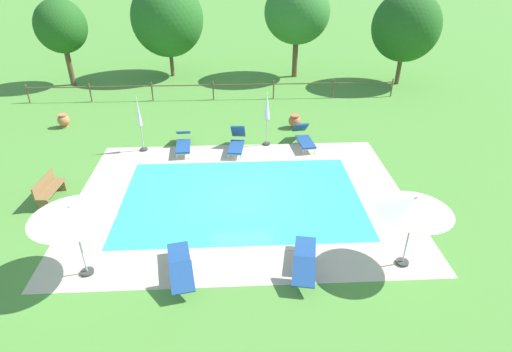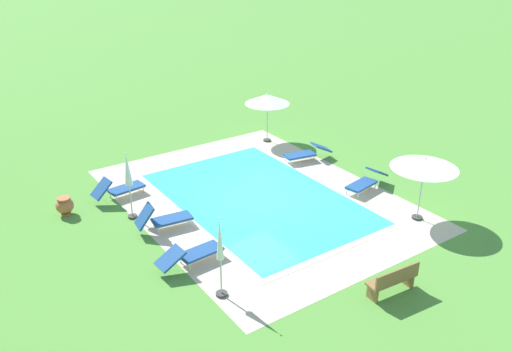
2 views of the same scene
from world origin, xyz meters
name	(u,v)px [view 1 (image 1 of 2)]	position (x,y,z in m)	size (l,w,h in m)	color
ground_plane	(241,198)	(0.00, 0.00, 0.00)	(160.00, 160.00, 0.00)	#518E38
pool_deck_paving	(241,198)	(0.00, 0.00, 0.00)	(11.70, 8.73, 0.01)	beige
swimming_pool_water	(241,198)	(0.00, 0.00, 0.01)	(8.43, 5.45, 0.01)	#38C6D1
pool_coping_rim	(241,198)	(0.00, 0.00, 0.01)	(8.91, 5.93, 0.01)	beige
sun_lounger_north_near_steps	(304,138)	(2.87, 4.15, 0.38)	(0.82, 2.00, 0.90)	navy
sun_lounger_north_mid	(305,258)	(1.70, -3.70, 0.35)	(0.98, 2.15, 0.70)	navy
sun_lounger_north_far	(183,143)	(-2.44, 4.00, 0.35)	(0.73, 2.10, 0.72)	navy
sun_lounger_north_end	(180,264)	(-1.75, -3.78, 0.36)	(0.98, 2.13, 0.75)	navy
sun_lounger_south_near_corner	(237,143)	(-0.12, 3.78, 0.40)	(0.82, 1.90, 1.00)	navy
patio_umbrella_open_foreground	(72,213)	(-4.36, -3.63, 2.04)	(2.21, 2.21, 2.26)	#383838
patio_umbrella_open_by_bench	(415,205)	(4.53, -3.69, 2.02)	(2.03, 2.03, 2.29)	#383838
patio_umbrella_closed_row_west	(267,110)	(1.22, 4.35, 1.62)	(0.32, 0.32, 2.41)	#383838
patio_umbrella_closed_row_mid_west	(139,118)	(-4.18, 4.06, 1.48)	(0.32, 0.32, 2.41)	#383838
wooden_bench_lawn_side	(49,188)	(-6.74, 0.23, 0.47)	(0.57, 1.53, 0.87)	olive
terracotta_urn_near_fence	(295,121)	(2.72, 6.18, 0.36)	(0.60, 0.60, 0.66)	#B7663D
terracotta_urn_by_tree	(64,120)	(-8.50, 6.82, 0.36)	(0.56, 0.56, 0.67)	#C67547
perimeter_fence	(213,88)	(-1.37, 10.46, 0.69)	(20.67, 0.08, 1.05)	brown
tree_far_west	(167,19)	(-4.26, 15.28, 3.63)	(4.49, 4.49, 5.98)	brown
tree_west_mid	(406,26)	(10.08, 12.80, 3.48)	(4.01, 4.01, 5.52)	brown
tree_centre	(61,26)	(-10.26, 13.61, 3.52)	(2.99, 2.99, 5.08)	brown
tree_east_mid	(297,13)	(3.83, 14.74, 4.01)	(4.07, 4.07, 5.94)	brown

